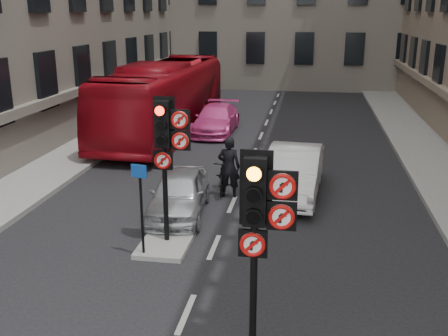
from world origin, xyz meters
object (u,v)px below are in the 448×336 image
(car_pink, at_px, (216,119))
(bus_red, at_px, (164,98))
(motorcyclist, at_px, (229,167))
(info_sign, at_px, (141,197))
(signal_near, at_px, (260,214))
(signal_far, at_px, (167,139))
(car_white, at_px, (293,172))
(motorcycle, at_px, (223,175))
(car_silver, at_px, (179,193))

(car_pink, distance_m, bus_red, 2.61)
(motorcyclist, relative_size, info_sign, 0.88)
(signal_near, xyz_separation_m, motorcyclist, (-1.69, 7.67, -1.62))
(signal_far, bearing_deg, motorcyclist, 76.09)
(car_white, relative_size, motorcycle, 2.44)
(motorcyclist, bearing_deg, car_pink, -77.02)
(signal_near, relative_size, motorcyclist, 1.85)
(signal_far, distance_m, car_silver, 2.89)
(car_white, height_order, info_sign, info_sign)
(signal_near, distance_m, info_sign, 4.53)
(signal_near, height_order, motorcycle, signal_near)
(signal_near, relative_size, info_sign, 1.64)
(car_pink, relative_size, bus_red, 0.37)
(car_white, height_order, motorcycle, car_white)
(signal_near, relative_size, bus_red, 0.30)
(car_white, xyz_separation_m, motorcyclist, (-1.97, -0.51, 0.21))
(signal_near, bearing_deg, info_sign, 133.60)
(motorcycle, bearing_deg, info_sign, -106.91)
(signal_far, relative_size, car_white, 0.78)
(car_silver, bearing_deg, motorcycle, 61.65)
(signal_near, xyz_separation_m, car_pink, (-3.65, 16.31, -1.94))
(motorcycle, bearing_deg, motorcyclist, -64.63)
(motorcycle, bearing_deg, signal_near, -80.96)
(car_white, height_order, car_pink, car_white)
(info_sign, bearing_deg, motorcyclist, 83.61)
(car_white, height_order, motorcyclist, motorcyclist)
(signal_near, bearing_deg, bus_red, 110.83)
(motorcycle, bearing_deg, car_silver, -117.84)
(car_white, xyz_separation_m, bus_red, (-6.26, 7.56, 0.92))
(car_white, distance_m, car_pink, 9.03)
(car_silver, xyz_separation_m, motorcyclist, (1.17, 1.67, 0.33))
(car_pink, relative_size, motorcyclist, 2.31)
(car_silver, relative_size, car_white, 0.81)
(info_sign, bearing_deg, car_silver, 96.74)
(signal_near, relative_size, signal_far, 1.00)
(car_pink, xyz_separation_m, bus_red, (-2.33, -0.57, 1.03))
(signal_far, xyz_separation_m, bus_red, (-3.39, 11.74, -1.03))
(bus_red, height_order, info_sign, bus_red)
(signal_near, bearing_deg, motorcyclist, 102.42)
(signal_near, height_order, bus_red, signal_near)
(signal_near, relative_size, motorcycle, 1.91)
(signal_near, height_order, motorcyclist, signal_near)
(motorcyclist, bearing_deg, signal_near, 102.60)
(car_pink, height_order, motorcyclist, motorcyclist)
(signal_far, bearing_deg, info_sign, -118.25)
(car_pink, bearing_deg, motorcycle, -78.00)
(car_silver, height_order, bus_red, bus_red)
(motorcyclist, xyz_separation_m, info_sign, (-1.35, -4.48, 0.57))
(signal_far, height_order, motorcyclist, signal_far)
(car_pink, bearing_deg, car_silver, -85.37)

